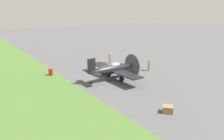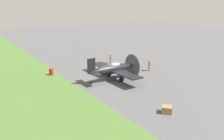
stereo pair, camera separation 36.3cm
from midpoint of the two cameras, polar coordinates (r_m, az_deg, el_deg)
The scene contains 7 objects.
ground_plane at distance 29.96m, azimuth -1.49°, elevation -2.48°, with size 160.00×160.00×0.00m, color #515154.
grass_verge at distance 26.33m, azimuth -19.79°, elevation -6.05°, with size 120.00×11.00×0.01m, color #476B2D.
airplane_lead at distance 29.73m, azimuth -0.11°, elevation 0.23°, with size 9.45×7.51×3.38m.
ground_crew_chief at distance 38.51m, azimuth -0.76°, elevation 3.05°, with size 0.38×0.58×1.73m.
ground_crew_mechanic at distance 34.37m, azimuth 8.89°, elevation 1.30°, with size 0.38×0.62×1.73m.
fuel_drum at distance 33.01m, azimuth -15.25°, elevation -0.50°, with size 0.60×0.60×0.90m, color maroon.
supply_crate at distance 21.59m, azimuth 13.25°, elevation -9.45°, with size 0.90×0.90×0.64m, color olive.
Camera 1 is at (23.89, -15.49, 9.33)m, focal length 36.83 mm.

